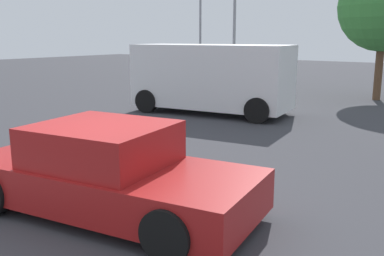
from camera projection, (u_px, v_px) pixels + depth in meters
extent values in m
plane|color=#38383D|center=(95.00, 211.00, 6.32)|extent=(80.00, 80.00, 0.00)
cube|color=maroon|center=(110.00, 183.00, 6.21)|extent=(4.51, 2.38, 0.56)
cube|color=maroon|center=(102.00, 144.00, 6.14)|extent=(2.02, 1.87, 0.57)
cube|color=slate|center=(154.00, 151.00, 5.75)|extent=(0.28, 1.49, 0.48)
cube|color=slate|center=(57.00, 138.00, 6.52)|extent=(0.28, 1.49, 0.48)
cylinder|color=black|center=(226.00, 189.00, 6.30)|extent=(0.67, 0.31, 0.64)
cylinder|color=black|center=(167.00, 235.00, 4.86)|extent=(0.67, 0.31, 0.64)
cylinder|color=black|center=(73.00, 163.00, 7.61)|extent=(0.67, 0.31, 0.64)
cube|color=white|center=(212.00, 76.00, 14.13)|extent=(5.28, 2.62, 2.00)
cube|color=slate|center=(148.00, 60.00, 15.20)|extent=(0.27, 1.66, 0.80)
cylinder|color=black|center=(147.00, 101.00, 14.40)|extent=(0.79, 0.35, 0.76)
cylinder|color=black|center=(175.00, 95.00, 16.00)|extent=(0.79, 0.35, 0.76)
cylinder|color=black|center=(257.00, 110.00, 12.61)|extent=(0.79, 0.35, 0.76)
cylinder|color=black|center=(277.00, 102.00, 14.21)|extent=(0.79, 0.35, 0.76)
cylinder|color=gray|center=(234.00, 32.00, 20.92)|extent=(0.14, 0.14, 5.35)
cylinder|color=gray|center=(200.00, 28.00, 27.10)|extent=(0.14, 0.14, 5.90)
cylinder|color=brown|center=(379.00, 71.00, 17.12)|extent=(0.30, 0.30, 2.32)
sphere|color=#387F38|center=(384.00, 6.00, 16.61)|extent=(3.45, 3.45, 3.45)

